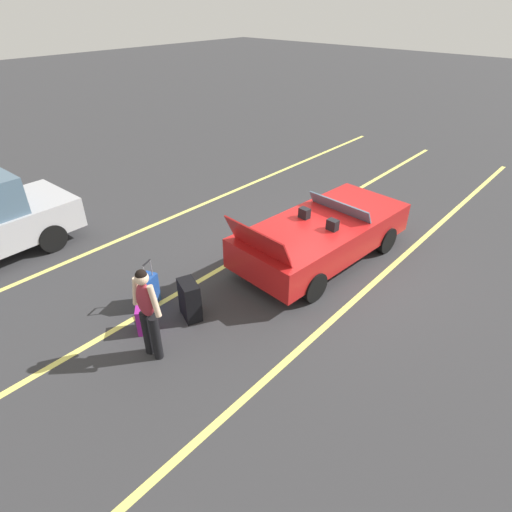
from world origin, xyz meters
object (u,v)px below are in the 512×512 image
at_px(suitcase_small_carryon, 144,319).
at_px(suitcase_medium_bright, 148,291).
at_px(suitcase_large_black, 190,300).
at_px(traveler_person, 147,310).
at_px(convertible_car, 328,232).

bearing_deg(suitcase_small_carryon, suitcase_medium_bright, 86.54).
distance_m(suitcase_large_black, suitcase_small_carryon, 0.85).
bearing_deg(traveler_person, convertible_car, -10.69).
bearing_deg(convertible_car, suitcase_medium_bright, 162.37).
relative_size(suitcase_large_black, suitcase_small_carryon, 1.48).
distance_m(suitcase_large_black, traveler_person, 1.20).
relative_size(suitcase_small_carryon, traveler_person, 0.30).
height_order(suitcase_large_black, traveler_person, traveler_person).
bearing_deg(suitcase_medium_bright, traveler_person, 125.88).
height_order(suitcase_large_black, suitcase_small_carryon, suitcase_large_black).
bearing_deg(traveler_person, suitcase_medium_bright, 51.01).
height_order(suitcase_large_black, suitcase_medium_bright, suitcase_medium_bright).
bearing_deg(suitcase_large_black, suitcase_medium_bright, 131.03).
relative_size(suitcase_large_black, traveler_person, 0.45).
distance_m(convertible_car, suitcase_large_black, 3.47).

